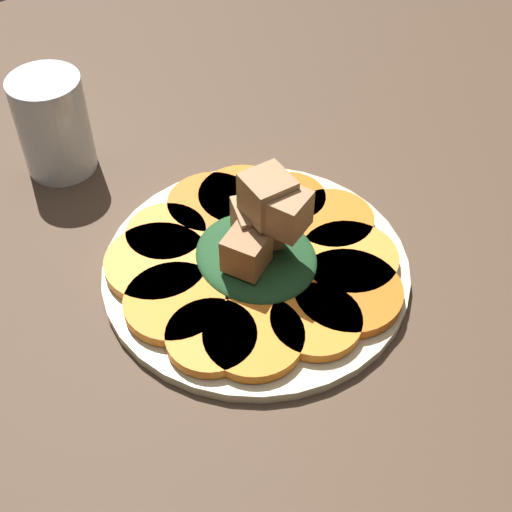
{
  "coord_description": "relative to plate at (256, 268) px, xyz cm",
  "views": [
    {
      "loc": [
        -33.83,
        24.27,
        48.25
      ],
      "look_at": [
        0.0,
        0.0,
        4.1
      ],
      "focal_mm": 50.0,
      "sensor_mm": 36.0,
      "label": 1
    }
  ],
  "objects": [
    {
      "name": "water_glass",
      "position": [
        23.3,
        7.34,
        4.5
      ],
      "size": [
        6.92,
        6.92,
        10.04
      ],
      "color": "silver",
      "rests_on": "table_slab"
    },
    {
      "name": "carrot_slice_1",
      "position": [
        7.29,
        -3.69,
        1.06
      ],
      "size": [
        8.3,
        8.3,
        0.96
      ],
      "primitive_type": "cylinder",
      "color": "orange",
      "rests_on": "plate"
    },
    {
      "name": "carrot_slice_6",
      "position": [
        -4.64,
        7.62,
        1.06
      ],
      "size": [
        7.23,
        7.23,
        0.96
      ],
      "primitive_type": "cylinder",
      "color": "orange",
      "rests_on": "plate"
    },
    {
      "name": "carrot_slice_5",
      "position": [
        -0.0,
        8.16,
        1.06
      ],
      "size": [
        8.31,
        8.31,
        0.96
      ],
      "primitive_type": "cylinder",
      "color": "orange",
      "rests_on": "plate"
    },
    {
      "name": "table_slab",
      "position": [
        0.0,
        0.0,
        -1.52
      ],
      "size": [
        120.0,
        120.0,
        2.0
      ],
      "primitive_type": "cube",
      "color": "#4C3828",
      "rests_on": "ground"
    },
    {
      "name": "carrot_slice_10",
      "position": [
        -4.52,
        -6.57,
        1.06
      ],
      "size": [
        8.53,
        8.53,
        0.96
      ],
      "primitive_type": "cylinder",
      "color": "orange",
      "rests_on": "plate"
    },
    {
      "name": "carrot_slice_0",
      "position": [
        4.51,
        -7.0,
        1.06
      ],
      "size": [
        6.86,
        6.86,
        0.96
      ],
      "primitive_type": "cylinder",
      "color": "#D45E12",
      "rests_on": "plate"
    },
    {
      "name": "carrot_slice_4",
      "position": [
        4.68,
        7.06,
        1.06
      ],
      "size": [
        9.04,
        9.04,
        0.96
      ],
      "primitive_type": "cylinder",
      "color": "orange",
      "rests_on": "plate"
    },
    {
      "name": "center_pile",
      "position": [
        -0.14,
        -0.24,
        3.49
      ],
      "size": [
        11.1,
        9.99,
        9.1
      ],
      "color": "#1E4723",
      "rests_on": "plate"
    },
    {
      "name": "carrot_slice_2",
      "position": [
        8.15,
        -0.77,
        1.06
      ],
      "size": [
        8.16,
        8.16,
        0.96
      ],
      "primitive_type": "cylinder",
      "color": "orange",
      "rests_on": "plate"
    },
    {
      "name": "carrot_slice_7",
      "position": [
        -6.58,
        4.94,
        1.06
      ],
      "size": [
        8.02,
        8.02,
        0.96
      ],
      "primitive_type": "cylinder",
      "color": "orange",
      "rests_on": "plate"
    },
    {
      "name": "carrot_slice_11",
      "position": [
        0.01,
        -8.43,
        1.06
      ],
      "size": [
        7.62,
        7.62,
        0.96
      ],
      "primitive_type": "cylinder",
      "color": "orange",
      "rests_on": "plate"
    },
    {
      "name": "plate",
      "position": [
        0.0,
        0.0,
        0.0
      ],
      "size": [
        26.52,
        26.52,
        1.05
      ],
      "color": "beige",
      "rests_on": "table_slab"
    },
    {
      "name": "carrot_slice_8",
      "position": [
        -8.19,
        0.06,
        1.06
      ],
      "size": [
        7.38,
        7.38,
        0.96
      ],
      "primitive_type": "cylinder",
      "color": "orange",
      "rests_on": "plate"
    },
    {
      "name": "carrot_slice_3",
      "position": [
        7.23,
        4.63,
        1.06
      ],
      "size": [
        7.14,
        7.14,
        0.96
      ],
      "primitive_type": "cylinder",
      "color": "orange",
      "rests_on": "plate"
    },
    {
      "name": "fork",
      "position": [
        1.12,
        -5.99,
        0.78
      ],
      "size": [
        19.39,
        6.43,
        0.4
      ],
      "rotation": [
        0.0,
        0.0,
        0.25
      ],
      "color": "#B2B2B7",
      "rests_on": "plate"
    },
    {
      "name": "carrot_slice_9",
      "position": [
        -7.34,
        -4.04,
        1.06
      ],
      "size": [
        9.07,
        9.07,
        0.96
      ],
      "primitive_type": "cylinder",
      "color": "#D66014",
      "rests_on": "plate"
    }
  ]
}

